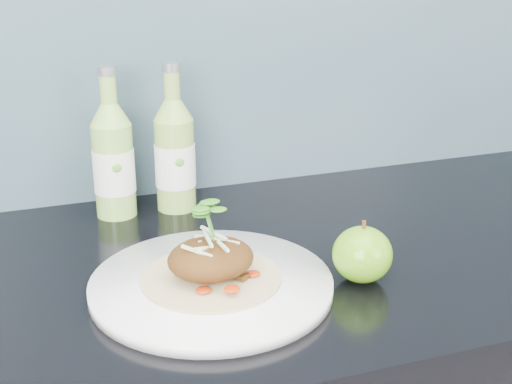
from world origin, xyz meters
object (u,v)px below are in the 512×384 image
cider_bottle_left (113,161)px  cider_bottle_right (175,155)px  dinner_plate (211,285)px  green_apple (362,254)px

cider_bottle_left → cider_bottle_right: (0.10, -0.00, 0.00)m
dinner_plate → cider_bottle_right: (0.02, 0.28, 0.08)m
green_apple → cider_bottle_right: (-0.16, 0.32, 0.05)m
dinner_plate → green_apple: size_ratio=3.64×
green_apple → cider_bottle_left: cider_bottle_left is taller
dinner_plate → green_apple: 0.19m
cider_bottle_left → cider_bottle_right: same height
cider_bottle_left → green_apple: bearing=-57.2°
green_apple → cider_bottle_right: bearing=117.1°
dinner_plate → cider_bottle_right: bearing=85.1°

